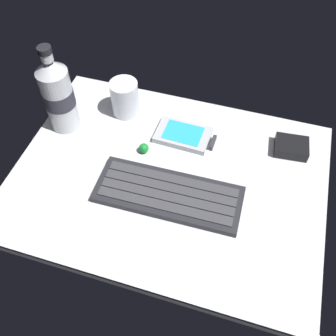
{
  "coord_description": "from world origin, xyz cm",
  "views": [
    {
      "loc": [
        13.56,
        -44.58,
        64.31
      ],
      "look_at": [
        0.0,
        0.0,
        3.0
      ],
      "focal_mm": 40.93,
      "sensor_mm": 36.0,
      "label": 1
    }
  ],
  "objects_px": {
    "juice_cup": "(125,99)",
    "charger_block": "(291,147)",
    "keyboard": "(169,194)",
    "water_bottle": "(58,95)",
    "trackball_mouse": "(144,148)",
    "handheld_device": "(186,136)"
  },
  "relations": [
    {
      "from": "handheld_device",
      "to": "charger_block",
      "type": "xyz_separation_m",
      "value": [
        0.23,
        0.03,
        0.0
      ]
    },
    {
      "from": "handheld_device",
      "to": "charger_block",
      "type": "height_order",
      "value": "charger_block"
    },
    {
      "from": "water_bottle",
      "to": "keyboard",
      "type": "bearing_deg",
      "value": -23.28
    },
    {
      "from": "water_bottle",
      "to": "trackball_mouse",
      "type": "height_order",
      "value": "water_bottle"
    },
    {
      "from": "handheld_device",
      "to": "trackball_mouse",
      "type": "xyz_separation_m",
      "value": [
        -0.08,
        -0.06,
        0.0
      ]
    },
    {
      "from": "keyboard",
      "to": "water_bottle",
      "type": "distance_m",
      "value": 0.32
    },
    {
      "from": "juice_cup",
      "to": "trackball_mouse",
      "type": "relative_size",
      "value": 3.86
    },
    {
      "from": "keyboard",
      "to": "handheld_device",
      "type": "xyz_separation_m",
      "value": [
        -0.01,
        0.16,
        -0.0
      ]
    },
    {
      "from": "juice_cup",
      "to": "charger_block",
      "type": "relative_size",
      "value": 1.21
    },
    {
      "from": "handheld_device",
      "to": "juice_cup",
      "type": "bearing_deg",
      "value": 165.8
    },
    {
      "from": "water_bottle",
      "to": "charger_block",
      "type": "bearing_deg",
      "value": 7.85
    },
    {
      "from": "water_bottle",
      "to": "handheld_device",
      "type": "bearing_deg",
      "value": 8.08
    },
    {
      "from": "charger_block",
      "to": "keyboard",
      "type": "bearing_deg",
      "value": -138.95
    },
    {
      "from": "water_bottle",
      "to": "trackball_mouse",
      "type": "xyz_separation_m",
      "value": [
        0.2,
        -0.03,
        -0.08
      ]
    },
    {
      "from": "handheld_device",
      "to": "trackball_mouse",
      "type": "distance_m",
      "value": 0.1
    },
    {
      "from": "keyboard",
      "to": "trackball_mouse",
      "type": "bearing_deg",
      "value": 131.59
    },
    {
      "from": "water_bottle",
      "to": "juice_cup",
      "type": "bearing_deg",
      "value": 33.84
    },
    {
      "from": "juice_cup",
      "to": "charger_block",
      "type": "xyz_separation_m",
      "value": [
        0.39,
        -0.01,
        -0.03
      ]
    },
    {
      "from": "charger_block",
      "to": "water_bottle",
      "type": "bearing_deg",
      "value": -172.15
    },
    {
      "from": "juice_cup",
      "to": "water_bottle",
      "type": "xyz_separation_m",
      "value": [
        -0.12,
        -0.08,
        0.05
      ]
    },
    {
      "from": "keyboard",
      "to": "water_bottle",
      "type": "relative_size",
      "value": 1.4
    },
    {
      "from": "charger_block",
      "to": "trackball_mouse",
      "type": "distance_m",
      "value": 0.32
    }
  ]
}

